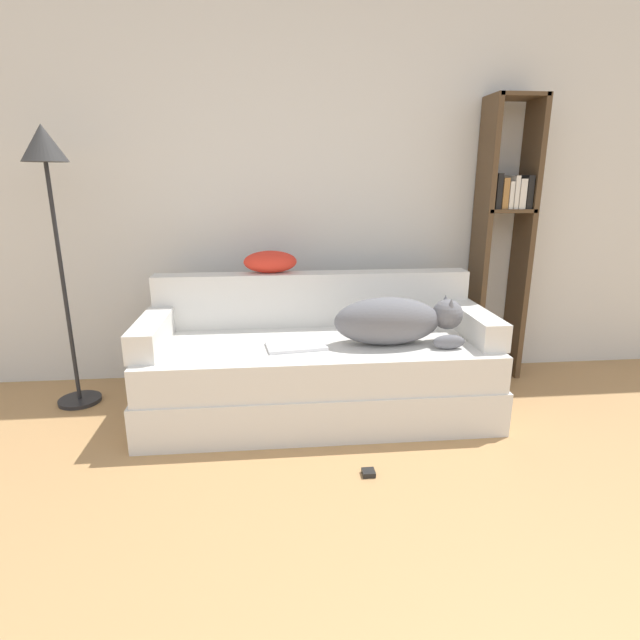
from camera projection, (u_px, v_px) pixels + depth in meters
wall_back at (328, 180)px, 3.33m from camera, size 6.81×0.06×2.70m
couch at (318, 377)px, 2.96m from camera, size 2.02×0.82×0.46m
couch_backrest at (313, 299)px, 3.18m from camera, size 1.98×0.15×0.34m
couch_arm_left at (152, 333)px, 2.78m from camera, size 0.15×0.63×0.15m
couch_arm_right at (475, 323)px, 2.96m from camera, size 0.15×0.63×0.15m
dog at (395, 321)px, 2.80m from camera, size 0.73×0.29×0.27m
laptop at (296, 346)px, 2.78m from camera, size 0.35×0.24×0.02m
throw_pillow at (270, 262)px, 3.11m from camera, size 0.33×0.14×0.14m
bookshelf at (504, 228)px, 3.35m from camera, size 0.34×0.26×1.87m
floor_lamp at (49, 183)px, 2.79m from camera, size 0.26×0.26×1.65m
power_adapter at (368, 473)px, 2.38m from camera, size 0.06×0.06×0.02m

